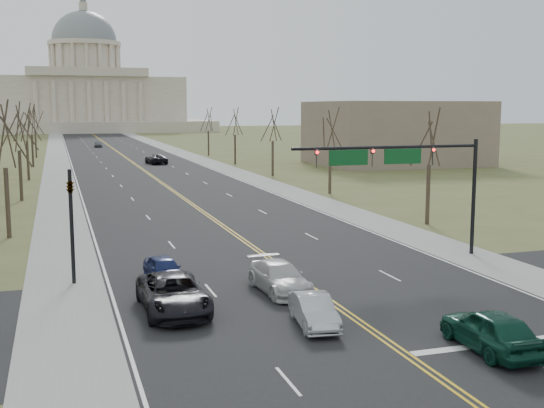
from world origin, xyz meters
TOP-DOWN VIEW (x-y plane):
  - ground at (0.00, 0.00)m, footprint 600.00×600.00m
  - road at (0.00, 110.00)m, footprint 20.00×380.00m
  - cross_road at (0.00, 6.00)m, footprint 120.00×14.00m
  - sidewalk_left at (-12.00, 110.00)m, footprint 4.00×380.00m
  - sidewalk_right at (12.00, 110.00)m, footprint 4.00×380.00m
  - center_line at (0.00, 110.00)m, footprint 0.42×380.00m
  - edge_line_left at (-9.80, 110.00)m, footprint 0.15×380.00m
  - edge_line_right at (9.80, 110.00)m, footprint 0.15×380.00m
  - stop_bar at (5.00, -1.00)m, footprint 9.50×0.50m
  - capitol at (0.00, 249.91)m, footprint 90.00×60.00m
  - signal_mast at (7.45, 13.50)m, footprint 12.12×0.44m
  - signal_left at (-11.50, 13.50)m, footprint 0.32×0.36m
  - tree_r_0 at (15.50, 24.00)m, footprint 3.74×3.74m
  - tree_l_0 at (-15.50, 28.00)m, footprint 3.96×3.96m
  - tree_r_1 at (15.50, 44.00)m, footprint 3.74×3.74m
  - tree_l_1 at (-15.50, 48.00)m, footprint 3.96×3.96m
  - tree_r_2 at (15.50, 64.00)m, footprint 3.74×3.74m
  - tree_l_2 at (-15.50, 68.00)m, footprint 3.96×3.96m
  - tree_r_3 at (15.50, 84.00)m, footprint 3.74×3.74m
  - tree_l_3 at (-15.50, 88.00)m, footprint 3.96×3.96m
  - tree_r_4 at (15.50, 104.00)m, footprint 3.74×3.74m
  - tree_l_4 at (-15.50, 108.00)m, footprint 3.96×3.96m
  - bldg_right_mass at (40.00, 76.00)m, footprint 25.00×20.00m
  - car_nb_inner_lead at (3.21, -1.58)m, footprint 2.03×4.87m
  - car_sb_inner_lead at (-2.07, 3.20)m, footprint 1.89×4.16m
  - car_sb_outer_lead at (-7.37, 6.98)m, footprint 2.80×5.99m
  - car_sb_inner_second at (-1.77, 8.70)m, footprint 2.34×5.20m
  - car_sb_outer_second at (-6.94, 12.48)m, footprint 2.03×4.08m
  - car_far_nb at (3.33, 88.13)m, footprint 3.34×5.94m
  - car_far_sb at (-2.82, 137.79)m, footprint 1.69×4.00m

SIDE VIEW (x-z plane):
  - ground at x=0.00m, z-range 0.00..0.00m
  - road at x=0.00m, z-range 0.00..0.01m
  - cross_road at x=0.00m, z-range 0.00..0.01m
  - sidewalk_left at x=-12.00m, z-range 0.00..0.03m
  - sidewalk_right at x=12.00m, z-range 0.00..0.03m
  - center_line at x=0.00m, z-range 0.01..0.02m
  - edge_line_left at x=-9.80m, z-range 0.01..0.02m
  - edge_line_right at x=9.80m, z-range 0.01..0.02m
  - stop_bar at x=5.00m, z-range 0.01..0.02m
  - car_sb_inner_lead at x=-2.07m, z-range 0.01..1.34m
  - car_sb_outer_second at x=-6.94m, z-range 0.01..1.35m
  - car_far_sb at x=-2.82m, z-range 0.01..1.36m
  - car_sb_inner_second at x=-1.77m, z-range 0.01..1.49m
  - car_far_nb at x=3.33m, z-range 0.01..1.58m
  - car_nb_inner_lead at x=3.21m, z-range 0.01..1.66m
  - car_sb_outer_lead at x=-7.37m, z-range 0.01..1.67m
  - signal_left at x=-11.50m, z-range 0.71..6.71m
  - bldg_right_mass at x=40.00m, z-range 0.00..10.00m
  - signal_mast at x=7.45m, z-range 2.16..9.36m
  - tree_r_0 at x=15.50m, z-range 2.30..10.80m
  - tree_r_1 at x=15.50m, z-range 2.30..10.80m
  - tree_r_2 at x=15.50m, z-range 2.30..10.80m
  - tree_r_3 at x=15.50m, z-range 2.30..10.80m
  - tree_r_4 at x=15.50m, z-range 2.30..10.80m
  - tree_l_0 at x=-15.50m, z-range 2.44..11.44m
  - tree_l_1 at x=-15.50m, z-range 2.44..11.44m
  - tree_l_2 at x=-15.50m, z-range 2.44..11.44m
  - tree_l_3 at x=-15.50m, z-range 2.44..11.44m
  - tree_l_4 at x=-15.50m, z-range 2.44..11.44m
  - capitol at x=0.00m, z-range -10.80..39.20m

